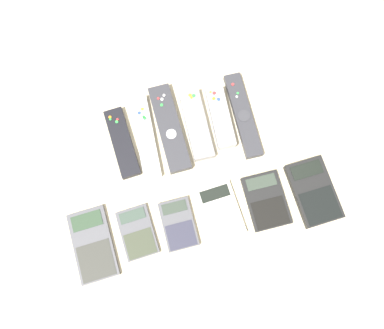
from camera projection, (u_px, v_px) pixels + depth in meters
name	position (u px, v px, depth m)	size (l,w,h in m)	color
ground_plane	(195.00, 178.00, 0.87)	(3.00, 3.00, 0.00)	beige
remote_0	(122.00, 143.00, 0.88)	(0.06, 0.17, 0.02)	black
remote_1	(145.00, 137.00, 0.89)	(0.05, 0.21, 0.02)	white
remote_2	(169.00, 128.00, 0.89)	(0.06, 0.22, 0.02)	#333338
remote_3	(196.00, 125.00, 0.89)	(0.05, 0.17, 0.03)	gray
remote_4	(220.00, 118.00, 0.89)	(0.05, 0.15, 0.03)	#B7B7BC
remote_5	(243.00, 115.00, 0.90)	(0.04, 0.22, 0.02)	#333338
calculator_0	(93.00, 244.00, 0.83)	(0.09, 0.16, 0.01)	#4C4C51
calculator_1	(137.00, 232.00, 0.83)	(0.08, 0.12, 0.01)	#4C4C51
calculator_2	(178.00, 224.00, 0.84)	(0.07, 0.11, 0.01)	#4C4C51
calculator_3	(221.00, 212.00, 0.85)	(0.09, 0.13, 0.01)	beige
calculator_4	(266.00, 201.00, 0.85)	(0.09, 0.13, 0.01)	black
calculator_5	(314.00, 192.00, 0.85)	(0.10, 0.15, 0.02)	black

